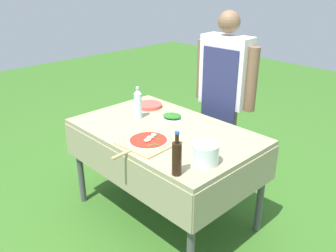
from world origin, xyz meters
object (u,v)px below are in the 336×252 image
mixing_tub (205,154)px  herb_container (172,116)px  prep_table (165,140)px  pizza_on_peel (148,142)px  water_bottle (138,103)px  oil_bottle (177,158)px  person_cook (225,89)px  plate_stack (149,105)px

mixing_tub → herb_container: bearing=151.4°
prep_table → pizza_on_peel: bearing=-69.1°
prep_table → water_bottle: water_bottle is taller
prep_table → oil_bottle: oil_bottle is taller
person_cook → herb_container: 0.59m
pizza_on_peel → oil_bottle: 0.48m
prep_table → oil_bottle: size_ratio=5.14×
pizza_on_peel → water_bottle: 0.52m
prep_table → herb_container: herb_container is taller
oil_bottle → herb_container: bearing=137.4°
pizza_on_peel → herb_container: 0.50m
pizza_on_peel → mixing_tub: 0.48m
pizza_on_peel → plate_stack: bearing=134.3°
prep_table → mixing_tub: 0.62m
mixing_tub → oil_bottle: bearing=-97.4°
prep_table → herb_container: bearing=120.4°
person_cook → oil_bottle: 1.30m
pizza_on_peel → plate_stack: (-0.56, 0.51, 0.00)m
herb_container → mixing_tub: 0.78m
pizza_on_peel → oil_bottle: size_ratio=1.84×
oil_bottle → mixing_tub: 0.24m
pizza_on_peel → person_cook: bearing=92.4°
plate_stack → mixing_tub: bearing=-22.4°
prep_table → pizza_on_peel: pizza_on_peel is taller
herb_container → person_cook: bearing=79.7°
oil_bottle → mixing_tub: size_ratio=1.65×
prep_table → herb_container: (-0.11, 0.19, 0.12)m
pizza_on_peel → oil_bottle: oil_bottle is taller
oil_bottle → plate_stack: (-1.01, 0.66, -0.10)m
person_cook → pizza_on_peel: person_cook is taller
pizza_on_peel → herb_container: (-0.21, 0.45, 0.01)m
mixing_tub → prep_table: bearing=162.4°
oil_bottle → person_cook: bearing=115.4°
prep_table → person_cook: person_cook is taller
person_cook → oil_bottle: bearing=111.8°
water_bottle → mixing_tub: 0.93m
pizza_on_peel → herb_container: herb_container is taller
person_cook → plate_stack: (-0.45, -0.51, -0.15)m
prep_table → mixing_tub: (0.57, -0.18, 0.16)m
water_bottle → plate_stack: (-0.13, 0.24, -0.11)m
person_cook → mixing_tub: 1.11m
oil_bottle → plate_stack: oil_bottle is taller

